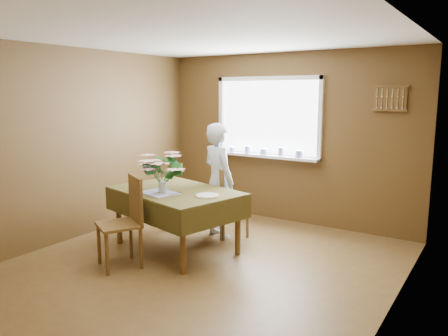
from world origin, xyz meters
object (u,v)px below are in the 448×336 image
Objects in this scene: dining_table at (176,197)px; chair_far at (225,199)px; seated_woman at (218,181)px; flower_bouquet at (162,168)px; chair_near at (126,218)px.

dining_table is 1.86× the size of chair_far.
seated_woman reaches higher than flower_bouquet.
dining_table is 1.74× the size of chair_near.
seated_woman is at bearing 78.10° from flower_bouquet.
chair_near is 1.44m from seated_woman.
dining_table is 0.72m from seated_woman.
chair_far is 1.50m from chair_near.
chair_near is 0.71m from flower_bouquet.
dining_table is 3.25× the size of flower_bouquet.
chair_far is (0.23, 0.75, -0.15)m from dining_table.
chair_near is at bearing 100.87° from seated_woman.
flower_bouquet is at bearing 110.36° from chair_far.
chair_near is (-0.37, -1.45, 0.03)m from chair_far.
seated_woman reaches higher than chair_far.
chair_far is at bearing 104.09° from chair_near.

